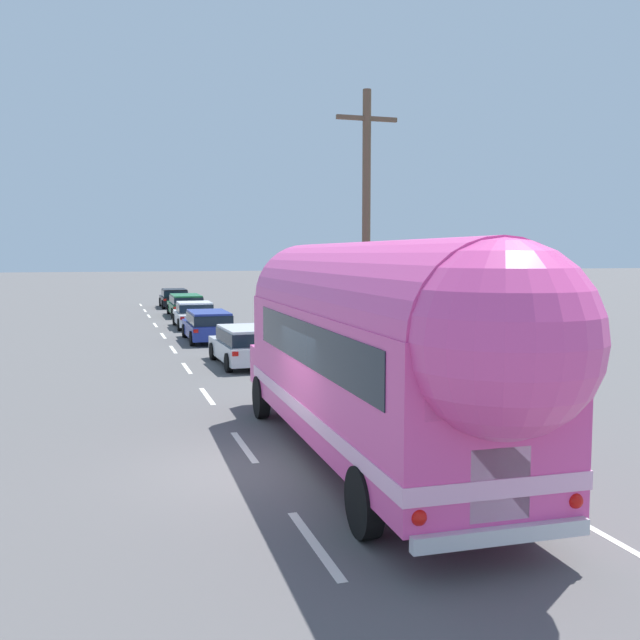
{
  "coord_description": "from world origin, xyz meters",
  "views": [
    {
      "loc": [
        -2.62,
        -12.37,
        3.9
      ],
      "look_at": [
        2.15,
        3.38,
        2.37
      ],
      "focal_mm": 39.98,
      "sensor_mm": 36.0,
      "label": 1
    }
  ],
  "objects": [
    {
      "name": "painted_bus",
      "position": [
        1.95,
        -0.69,
        2.3
      ],
      "size": [
        2.79,
        12.02,
        4.12
      ],
      "color": "#EA4C9E",
      "rests_on": "ground"
    },
    {
      "name": "car_lead",
      "position": [
        2.09,
        12.05,
        0.78
      ],
      "size": [
        2.08,
        4.41,
        1.37
      ],
      "color": "silver",
      "rests_on": "ground"
    },
    {
      "name": "lane_markings",
      "position": [
        2.78,
        12.78,
        0.0
      ],
      "size": [
        4.07,
        80.0,
        0.01
      ],
      "color": "silver",
      "rests_on": "ground"
    },
    {
      "name": "car_third",
      "position": [
        1.91,
        25.54,
        0.73
      ],
      "size": [
        2.07,
        4.45,
        1.37
      ],
      "color": "white",
      "rests_on": "ground"
    },
    {
      "name": "car_fifth",
      "position": [
        2.21,
        40.17,
        0.78
      ],
      "size": [
        1.97,
        4.31,
        1.37
      ],
      "color": "black",
      "rests_on": "ground"
    },
    {
      "name": "car_fourth",
      "position": [
        2.22,
        32.64,
        0.8
      ],
      "size": [
        2.04,
        4.79,
        1.37
      ],
      "color": "#196633",
      "rests_on": "ground"
    },
    {
      "name": "ground_plane",
      "position": [
        0.0,
        0.0,
        0.0
      ],
      "size": [
        300.0,
        300.0,
        0.0
      ],
      "primitive_type": "plane",
      "color": "#565454"
    },
    {
      "name": "car_second",
      "position": [
        1.77,
        19.31,
        0.79
      ],
      "size": [
        1.95,
        4.6,
        1.37
      ],
      "color": "navy",
      "rests_on": "ground"
    },
    {
      "name": "utility_pole",
      "position": [
        4.57,
        6.81,
        4.42
      ],
      "size": [
        1.8,
        0.24,
        8.5
      ],
      "color": "brown",
      "rests_on": "ground"
    }
  ]
}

